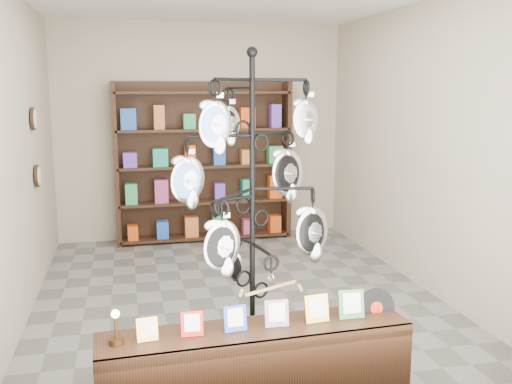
{
  "coord_description": "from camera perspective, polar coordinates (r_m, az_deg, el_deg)",
  "views": [
    {
      "loc": [
        -1.05,
        -5.5,
        2.12
      ],
      "look_at": [
        -0.02,
        -1.0,
        1.27
      ],
      "focal_mm": 40.0,
      "sensor_mm": 36.0,
      "label": 1
    }
  ],
  "objects": [
    {
      "name": "ground",
      "position": [
        5.99,
        -2.03,
        -10.31
      ],
      "size": [
        5.0,
        5.0,
        0.0
      ],
      "primitive_type": "plane",
      "color": "slate",
      "rests_on": "ground"
    },
    {
      "name": "wall_clocks",
      "position": [
        6.4,
        -21.2,
        4.16
      ],
      "size": [
        0.03,
        0.24,
        0.84
      ],
      "color": "black",
      "rests_on": "ground"
    },
    {
      "name": "front_shelf",
      "position": [
        4.06,
        0.01,
        -16.79
      ],
      "size": [
        2.13,
        0.51,
        0.75
      ],
      "rotation": [
        0.0,
        0.0,
        0.04
      ],
      "color": "black",
      "rests_on": "ground"
    },
    {
      "name": "display_tree",
      "position": [
        4.15,
        -0.37,
        0.25
      ],
      "size": [
        1.29,
        1.29,
        2.4
      ],
      "rotation": [
        0.0,
        0.0,
        0.36
      ],
      "color": "black",
      "rests_on": "ground"
    },
    {
      "name": "room_envelope",
      "position": [
        5.61,
        -2.15,
        7.66
      ],
      "size": [
        5.0,
        5.0,
        5.0
      ],
      "color": "#B2A790",
      "rests_on": "ground"
    },
    {
      "name": "back_shelving",
      "position": [
        7.94,
        -5.22,
        2.49
      ],
      "size": [
        2.42,
        0.36,
        2.2
      ],
      "color": "black",
      "rests_on": "ground"
    }
  ]
}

